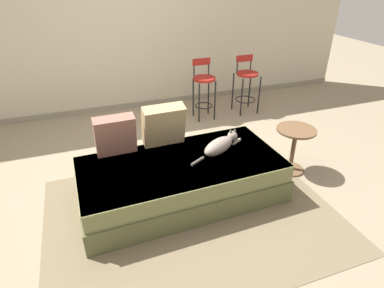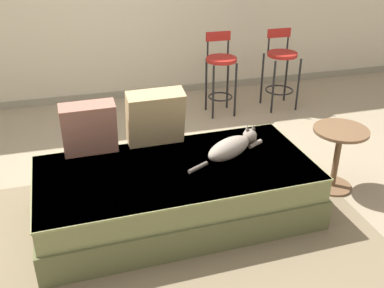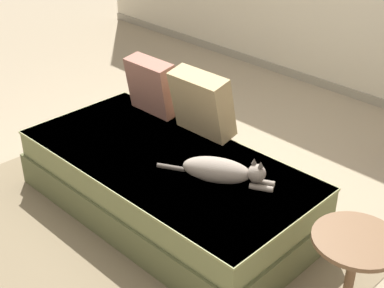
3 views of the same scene
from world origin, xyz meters
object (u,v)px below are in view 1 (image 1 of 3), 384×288
throw_pillow_middle (164,125)px  cat (221,145)px  side_table (294,144)px  throw_pillow_corner (115,135)px  bar_stool_near_window (204,85)px  bar_stool_by_doorway (246,81)px  couch (182,179)px

throw_pillow_middle → cat: 0.63m
throw_pillow_middle → side_table: size_ratio=0.85×
throw_pillow_corner → bar_stool_near_window: size_ratio=0.46×
bar_stool_by_doorway → side_table: 1.81m
bar_stool_by_doorway → side_table: size_ratio=1.66×
couch → cat: bearing=7.1°
couch → cat: 0.54m
cat → bar_stool_by_doorway: bearing=54.6°
throw_pillow_corner → throw_pillow_middle: (0.51, 0.01, 0.02)m
couch → throw_pillow_middle: 0.60m
couch → throw_pillow_corner: size_ratio=4.90×
bar_stool_by_doorway → side_table: (-0.33, -1.78, -0.16)m
bar_stool_by_doorway → throw_pillow_corner: bearing=-147.8°
couch → bar_stool_near_window: bar_stool_near_window is taller
couch → bar_stool_by_doorway: (1.70, 1.81, 0.30)m
throw_pillow_corner → bar_stool_by_doorway: bar_stool_by_doorway is taller
throw_pillow_middle → bar_stool_by_doorway: (1.76, 1.42, -0.15)m
throw_pillow_middle → bar_stool_near_window: bearing=54.1°
couch → side_table: size_ratio=3.79×
throw_pillow_corner → throw_pillow_middle: throw_pillow_middle is taller
bar_stool_by_doorway → side_table: bar_stool_by_doorway is taller
bar_stool_by_doorway → throw_pillow_middle: bearing=-141.2°
couch → bar_stool_near_window: size_ratio=2.26×
couch → bar_stool_by_doorway: 2.50m
couch → throw_pillow_corner: bearing=146.2°
throw_pillow_corner → couch: bearing=-33.8°
couch → side_table: bearing=1.6°
cat → bar_stool_by_doorway: size_ratio=0.77×
cat → bar_stool_near_window: (0.51, 1.76, 0.03)m
bar_stool_near_window → side_table: bar_stool_near_window is taller
side_table → couch: bearing=-178.4°
cat → bar_stool_by_doorway: 2.16m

